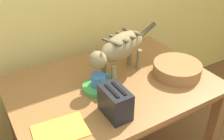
# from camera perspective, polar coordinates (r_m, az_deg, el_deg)

# --- Properties ---
(dining_table) EXTENTS (1.35, 0.94, 0.73)m
(dining_table) POSITION_cam_1_polar(r_m,az_deg,el_deg) (1.81, 0.00, -4.96)
(dining_table) COLOR olive
(dining_table) RESTS_ON ground_plane
(cat) EXTENTS (0.65, 0.27, 0.31)m
(cat) POSITION_cam_1_polar(r_m,az_deg,el_deg) (1.72, 1.79, 4.84)
(cat) COLOR olive
(cat) RESTS_ON dining_table
(saucer_bowl) EXTENTS (0.21, 0.21, 0.03)m
(saucer_bowl) POSITION_cam_1_polar(r_m,az_deg,el_deg) (1.69, -2.95, -3.77)
(saucer_bowl) COLOR green
(saucer_bowl) RESTS_ON dining_table
(coffee_mug) EXTENTS (0.14, 0.10, 0.08)m
(coffee_mug) POSITION_cam_1_polar(r_m,az_deg,el_deg) (1.66, -2.91, -2.22)
(coffee_mug) COLOR #3675C6
(coffee_mug) RESTS_ON saucer_bowl
(magazine) EXTENTS (0.30, 0.22, 0.01)m
(magazine) POSITION_cam_1_polar(r_m,az_deg,el_deg) (1.44, -11.30, -12.89)
(magazine) COLOR yellow
(magazine) RESTS_ON dining_table
(book_stack) EXTENTS (0.18, 0.12, 0.04)m
(book_stack) POSITION_cam_1_polar(r_m,az_deg,el_deg) (1.91, 15.40, -0.29)
(book_stack) COLOR #994A97
(book_stack) RESTS_ON dining_table
(wicker_basket) EXTENTS (0.33, 0.33, 0.09)m
(wicker_basket) POSITION_cam_1_polar(r_m,az_deg,el_deg) (1.87, 14.05, 0.23)
(wicker_basket) COLOR olive
(wicker_basket) RESTS_ON dining_table
(toaster) EXTENTS (0.12, 0.20, 0.18)m
(toaster) POSITION_cam_1_polar(r_m,az_deg,el_deg) (1.46, 0.70, -7.08)
(toaster) COLOR black
(toaster) RESTS_ON dining_table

